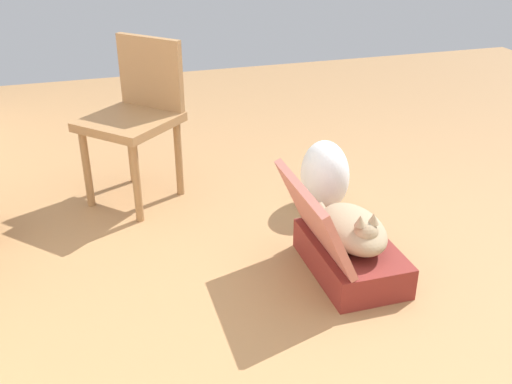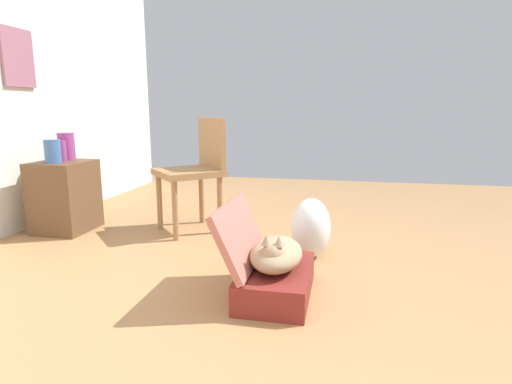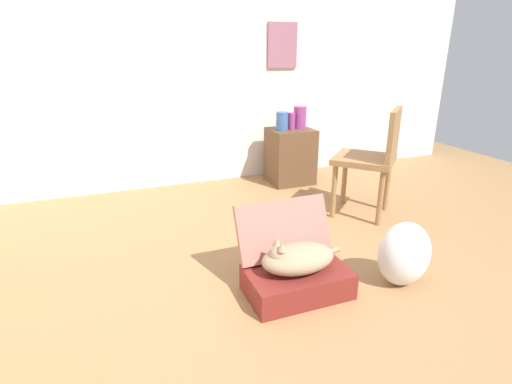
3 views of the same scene
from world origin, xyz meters
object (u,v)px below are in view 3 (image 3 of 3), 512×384
object	(u,v)px
cat	(297,258)
side_table	(290,156)
plastic_bag_white	(404,254)
vase_round	(292,121)
chair	(373,157)
vase_tall	(282,121)
suitcase_base	(297,282)
vase_short	(300,117)

from	to	relation	value
cat	side_table	world-z (taller)	side_table
plastic_bag_white	side_table	bearing A→B (deg)	83.93
vase_round	chair	world-z (taller)	chair
cat	vase_round	world-z (taller)	vase_round
chair	vase_tall	bearing A→B (deg)	-114.75
suitcase_base	side_table	distance (m)	2.10
plastic_bag_white	side_table	distance (m)	2.04
plastic_bag_white	vase_short	distance (m)	2.14
vase_round	vase_short	bearing A→B (deg)	16.68
suitcase_base	vase_tall	bearing A→B (deg)	68.28
plastic_bag_white	vase_round	size ratio (longest dim) A/B	2.37
cat	vase_short	world-z (taller)	vase_short
side_table	chair	distance (m)	1.11
plastic_bag_white	suitcase_base	bearing A→B (deg)	168.44
plastic_bag_white	vase_short	xyz separation A→B (m)	(0.33, 2.06, 0.48)
vase_tall	vase_round	xyz separation A→B (m)	(0.11, 0.01, -0.01)
suitcase_base	vase_tall	xyz separation A→B (m)	(0.75, 1.89, 0.59)
cat	plastic_bag_white	size ratio (longest dim) A/B	1.28
vase_round	chair	size ratio (longest dim) A/B	0.19
suitcase_base	plastic_bag_white	distance (m)	0.67
suitcase_base	vase_short	xyz separation A→B (m)	(0.97, 1.93, 0.61)
side_table	vase_tall	xyz separation A→B (m)	(-0.11, -0.01, 0.38)
cat	side_table	size ratio (longest dim) A/B	0.90
plastic_bag_white	vase_tall	bearing A→B (deg)	87.02
vase_short	vase_round	bearing A→B (deg)	-163.32
suitcase_base	vase_round	world-z (taller)	vase_round
side_table	vase_tall	size ratio (longest dim) A/B	3.09
cat	chair	xyz separation A→B (m)	(1.11, 0.84, 0.28)
suitcase_base	plastic_bag_white	size ratio (longest dim) A/B	1.47
side_table	cat	bearing A→B (deg)	-114.66
suitcase_base	side_table	world-z (taller)	side_table
vase_tall	cat	bearing A→B (deg)	-111.96
vase_tall	vase_short	bearing A→B (deg)	9.82
side_table	vase_round	world-z (taller)	vase_round
suitcase_base	chair	world-z (taller)	chair
suitcase_base	vase_round	bearing A→B (deg)	65.49
vase_short	vase_tall	bearing A→B (deg)	-170.18
suitcase_base	cat	world-z (taller)	cat
suitcase_base	vase_round	size ratio (longest dim) A/B	3.47
cat	side_table	distance (m)	2.09
plastic_bag_white	chair	xyz separation A→B (m)	(0.46, 0.97, 0.32)
plastic_bag_white	vase_short	world-z (taller)	vase_short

